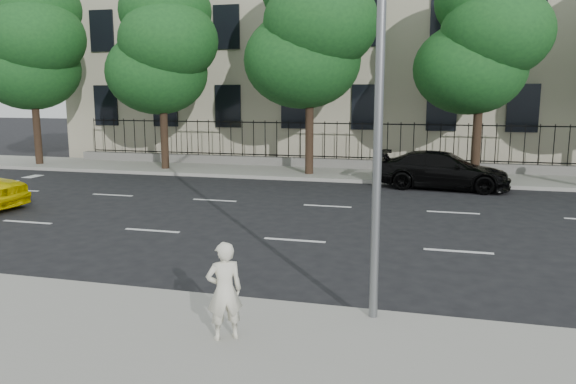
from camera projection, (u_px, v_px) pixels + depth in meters
name	position (u px, v px, depth m)	size (l,w,h in m)	color
ground	(266.00, 270.00, 11.90)	(120.00, 120.00, 0.00)	black
near_sidewalk	(186.00, 349.00, 8.07)	(60.00, 4.00, 0.15)	gray
far_sidewalk	(356.00, 174.00, 25.22)	(60.00, 4.00, 0.15)	gray
lane_markings	(313.00, 221.00, 16.42)	(49.60, 4.62, 0.01)	silver
iron_fence	(361.00, 158.00, 26.74)	(30.00, 0.50, 2.20)	slate
tree_a	(33.00, 43.00, 27.53)	(5.71, 5.31, 9.39)	#382619
tree_b	(163.00, 45.00, 25.83)	(5.53, 5.12, 8.97)	#382619
tree_c	(312.00, 28.00, 23.99)	(5.89, 5.50, 9.80)	#382619
tree_d	(483.00, 38.00, 22.35)	(5.34, 4.94, 8.84)	#382619
black_sedan	(443.00, 170.00, 21.80)	(2.04, 5.01, 1.45)	black
woman_near	(224.00, 291.00, 8.12)	(0.53, 0.35, 1.47)	silver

